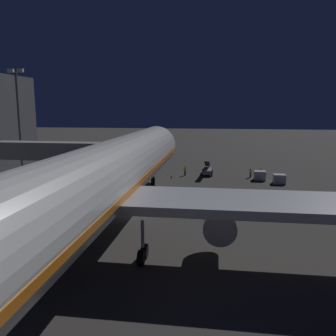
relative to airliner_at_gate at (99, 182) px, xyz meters
name	(u,v)px	position (x,y,z in m)	size (l,w,h in m)	color
ground_plane	(129,214)	(0.00, -9.60, -5.76)	(320.00, 320.00, 0.00)	#383533
airliner_at_gate	(99,182)	(0.00, 0.00, 0.00)	(53.42, 63.69, 19.37)	silver
jet_bridge	(71,151)	(10.62, -18.96, 0.06)	(19.48, 3.40, 7.36)	#9E9E99
apron_floodlight_mast	(19,114)	(25.50, -31.11, 5.00)	(2.90, 0.50, 18.61)	#59595E
belt_loader	(207,170)	(-8.18, -34.42, -4.92)	(1.96, 7.46, 2.97)	slate
baggage_container_near_belt	(279,179)	(-19.76, -28.60, -5.02)	(1.86, 1.53, 1.47)	#B7BABF
baggage_container_mid_row	(260,175)	(-17.02, -30.99, -5.01)	(1.87, 1.60, 1.50)	#B7BABF
ground_crew_near_nose_gear	(261,172)	(-17.47, -33.39, -4.82)	(0.40, 0.40, 1.71)	black
ground_crew_by_belt_loader	(185,170)	(-4.30, -33.04, -4.77)	(0.40, 0.40, 1.79)	black
ground_crew_under_port_wing	(251,172)	(-15.69, -33.06, -4.76)	(0.40, 0.40, 1.81)	black
traffic_cone_nose_port	(171,176)	(-2.20, -30.50, -5.48)	(0.36, 0.36, 0.55)	orange
traffic_cone_nose_starboard	(146,176)	(2.20, -30.50, -5.48)	(0.36, 0.36, 0.55)	orange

